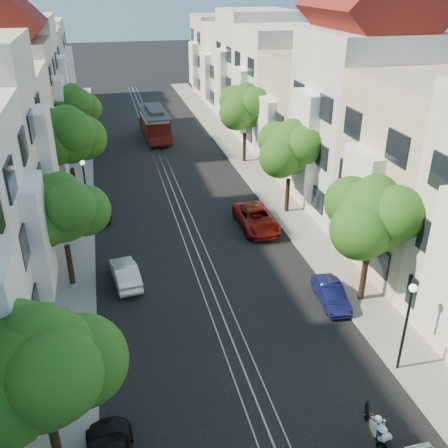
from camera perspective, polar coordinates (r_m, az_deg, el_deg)
ground at (r=41.05m, az=-6.29°, el=4.94°), size 200.00×200.00×0.00m
sidewalk_east at (r=42.46m, az=3.48°, el=5.89°), size 2.50×80.00×0.12m
sidewalk_west at (r=40.85m, az=-16.43°, el=3.97°), size 2.50×80.00×0.12m
rail_left at (r=40.99m, az=-7.06°, el=4.88°), size 0.06×80.00×0.02m
rail_slot at (r=41.04m, az=-6.29°, el=4.96°), size 0.06×80.00×0.02m
rail_right at (r=41.11m, az=-5.53°, el=5.03°), size 0.06×80.00×0.02m
lane_line at (r=41.05m, az=-6.29°, el=4.95°), size 0.08×80.00×0.01m
townhouses_east at (r=42.45m, az=9.83°, el=12.78°), size 7.75×72.00×12.00m
townhouses_west at (r=39.79m, az=-24.08°, el=9.84°), size 7.75×72.00×11.76m
tree_e_b at (r=24.57m, az=16.74°, el=0.75°), size 4.93×4.08×6.68m
tree_e_c at (r=33.83m, az=7.68°, el=8.42°), size 4.84×3.99×6.52m
tree_e_d at (r=43.80m, az=2.51°, el=13.13°), size 5.01×4.16×6.85m
tree_w_a at (r=15.88m, az=-20.07°, el=-15.41°), size 4.93×4.08×6.68m
tree_w_b at (r=26.26m, az=-17.96°, el=1.45°), size 4.72×3.87×6.27m
tree_w_c at (r=36.38m, az=-17.35°, el=9.52°), size 5.13×4.28×7.09m
tree_w_d at (r=47.15m, az=-16.82°, el=12.68°), size 4.84×3.99×6.52m
lamp_east at (r=21.45m, az=20.26°, el=-9.72°), size 0.32×0.32×4.16m
lamp_west at (r=34.20m, az=-15.63°, el=4.74°), size 0.32×0.32×4.16m
sportbike_rider at (r=19.42m, az=17.20°, el=-21.66°), size 0.60×1.84×1.53m
cable_car at (r=52.00m, az=-7.93°, el=11.47°), size 2.69×7.65×2.90m
parked_car_e_mid at (r=26.02m, az=12.14°, el=-7.82°), size 1.40×3.31×1.06m
parked_car_e_far at (r=32.82m, az=3.70°, el=0.63°), size 2.22×4.81×1.34m
parked_car_w_mid at (r=27.50m, az=-11.22°, el=-5.55°), size 1.67×3.68×1.17m
parked_car_w_far at (r=35.16m, az=-14.05°, el=1.51°), size 1.57×3.46×1.15m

